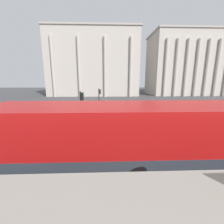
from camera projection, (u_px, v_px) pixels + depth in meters
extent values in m
cylinder|color=black|center=(208.00, 175.00, 7.37)|extent=(0.98, 0.22, 0.98)
cylinder|color=black|center=(49.00, 178.00, 7.10)|extent=(0.98, 0.22, 0.98)
cube|color=#B71414|center=(135.00, 176.00, 5.87)|extent=(10.52, 2.41, 1.79)
cube|color=#2D3842|center=(136.00, 149.00, 5.63)|extent=(10.31, 2.43, 0.45)
cube|color=#B71414|center=(137.00, 125.00, 5.43)|extent=(10.52, 2.41, 1.47)
cube|color=#BCB2A8|center=(94.00, 64.00, 48.70)|extent=(28.30, 10.26, 20.08)
cube|color=#ADA399|center=(93.00, 30.00, 46.53)|extent=(28.90, 10.86, 0.50)
cylinder|color=#BCB2A8|center=(53.00, 67.00, 43.16)|extent=(0.90, 0.90, 17.07)
cylinder|color=#BCB2A8|center=(79.00, 68.00, 43.43)|extent=(0.90, 0.90, 17.07)
cylinder|color=#BCB2A8|center=(105.00, 68.00, 43.70)|extent=(0.90, 0.90, 17.07)
cylinder|color=#BCB2A8|center=(131.00, 68.00, 43.98)|extent=(0.90, 0.90, 17.07)
cube|color=#BCB2A8|center=(184.00, 66.00, 52.13)|extent=(23.74, 14.27, 19.80)
cube|color=#ADA399|center=(188.00, 34.00, 49.99)|extent=(24.34, 14.87, 0.50)
cylinder|color=#BCB2A8|center=(166.00, 68.00, 44.69)|extent=(0.90, 0.90, 16.83)
cylinder|color=#BCB2A8|center=(176.00, 68.00, 44.81)|extent=(0.90, 0.90, 16.83)
cylinder|color=#BCB2A8|center=(187.00, 68.00, 44.92)|extent=(0.90, 0.90, 16.83)
cylinder|color=#BCB2A8|center=(197.00, 68.00, 45.04)|extent=(0.90, 0.90, 16.83)
cylinder|color=#BCB2A8|center=(207.00, 68.00, 45.15)|extent=(0.90, 0.90, 16.83)
cylinder|color=#BCB2A8|center=(217.00, 68.00, 45.27)|extent=(0.90, 0.90, 16.83)
cylinder|color=black|center=(81.00, 114.00, 13.74)|extent=(0.12, 0.12, 4.06)
cube|color=black|center=(82.00, 96.00, 13.41)|extent=(0.20, 0.24, 0.70)
sphere|color=green|center=(84.00, 95.00, 13.38)|extent=(0.14, 0.14, 0.14)
cylinder|color=black|center=(99.00, 102.00, 21.73)|extent=(0.12, 0.12, 3.84)
cube|color=black|center=(100.00, 92.00, 21.42)|extent=(0.20, 0.24, 0.70)
sphere|color=gold|center=(101.00, 91.00, 21.40)|extent=(0.14, 0.14, 0.14)
cylinder|color=black|center=(151.00, 112.00, 22.44)|extent=(0.60, 0.18, 0.60)
cylinder|color=black|center=(155.00, 115.00, 20.73)|extent=(0.60, 0.18, 0.60)
cylinder|color=black|center=(132.00, 112.00, 22.34)|extent=(0.60, 0.18, 0.60)
cylinder|color=black|center=(135.00, 115.00, 20.63)|extent=(0.60, 0.18, 0.60)
cube|color=#19234C|center=(143.00, 112.00, 21.48)|extent=(4.20, 1.75, 0.55)
cube|color=#2D3842|center=(142.00, 108.00, 21.36)|extent=(1.89, 1.61, 0.50)
cylinder|color=black|center=(92.00, 106.00, 27.59)|extent=(0.60, 0.18, 0.60)
cylinder|color=black|center=(91.00, 108.00, 25.88)|extent=(0.60, 0.18, 0.60)
cylinder|color=black|center=(77.00, 106.00, 27.48)|extent=(0.60, 0.18, 0.60)
cylinder|color=black|center=(75.00, 108.00, 25.78)|extent=(0.60, 0.18, 0.60)
cube|color=maroon|center=(83.00, 106.00, 26.62)|extent=(4.20, 1.75, 0.55)
cube|color=#2D3842|center=(82.00, 103.00, 26.50)|extent=(1.89, 1.61, 0.50)
cylinder|color=#282B33|center=(52.00, 113.00, 21.26)|extent=(0.14, 0.14, 0.87)
cylinder|color=#282B33|center=(54.00, 113.00, 21.27)|extent=(0.14, 0.14, 0.87)
cylinder|color=yellow|center=(53.00, 108.00, 21.10)|extent=(0.32, 0.32, 0.69)
sphere|color=tan|center=(52.00, 104.00, 21.00)|extent=(0.24, 0.24, 0.24)
cylinder|color=#282B33|center=(131.00, 118.00, 18.45)|extent=(0.14, 0.14, 0.82)
cylinder|color=#282B33|center=(133.00, 118.00, 18.45)|extent=(0.14, 0.14, 0.82)
cylinder|color=#B22323|center=(132.00, 113.00, 18.29)|extent=(0.32, 0.32, 0.65)
sphere|color=tan|center=(132.00, 109.00, 18.20)|extent=(0.22, 0.22, 0.22)
cylinder|color=#282B33|center=(106.00, 108.00, 24.80)|extent=(0.14, 0.14, 0.86)
cylinder|color=#282B33|center=(107.00, 108.00, 24.81)|extent=(0.14, 0.14, 0.86)
cylinder|color=#284799|center=(106.00, 104.00, 24.65)|extent=(0.32, 0.32, 0.68)
sphere|color=tan|center=(106.00, 101.00, 24.55)|extent=(0.23, 0.23, 0.23)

